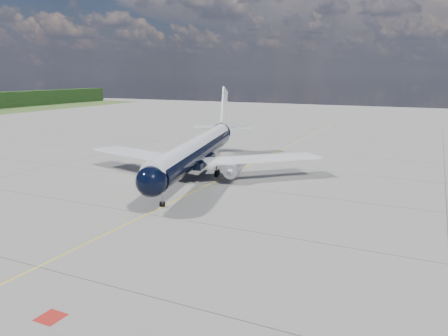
% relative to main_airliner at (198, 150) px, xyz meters
% --- Properties ---
extents(ground, '(320.00, 320.00, 0.00)m').
position_rel_main_airliner_xyz_m(ground, '(4.01, 1.17, -4.01)').
color(ground, gray).
rests_on(ground, ground).
extents(taxiway_centerline, '(0.16, 160.00, 0.01)m').
position_rel_main_airliner_xyz_m(taxiway_centerline, '(4.01, -3.83, -4.01)').
color(taxiway_centerline, yellow).
rests_on(taxiway_centerline, ground).
extents(red_marking, '(1.60, 1.60, 0.01)m').
position_rel_main_airliner_xyz_m(red_marking, '(10.81, -38.83, -4.01)').
color(red_marking, maroon).
rests_on(red_marking, ground).
extents(main_airliner, '(35.65, 44.11, 12.92)m').
position_rel_main_airliner_xyz_m(main_airliner, '(0.00, 0.00, 0.00)').
color(main_airliner, black).
rests_on(main_airliner, ground).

